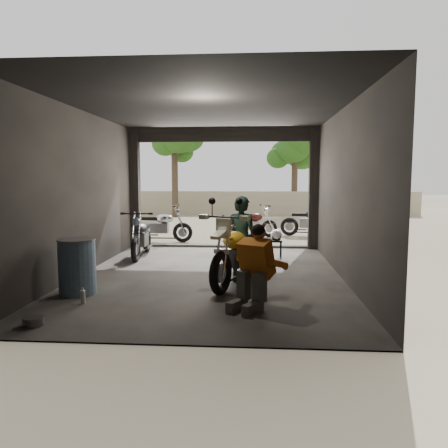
# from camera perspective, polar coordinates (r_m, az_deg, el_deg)

# --- Properties ---
(ground) EXTENTS (80.00, 80.00, 0.00)m
(ground) POSITION_cam_1_polar(r_m,az_deg,el_deg) (8.48, -1.87, -6.88)
(ground) COLOR #7A6D56
(ground) RESTS_ON ground
(garage) EXTENTS (7.00, 7.13, 3.20)m
(garage) POSITION_cam_1_polar(r_m,az_deg,el_deg) (8.83, -1.52, 2.03)
(garage) COLOR #2D2B28
(garage) RESTS_ON ground
(boundary_wall) EXTENTS (18.00, 0.30, 1.20)m
(boundary_wall) POSITION_cam_1_polar(r_m,az_deg,el_deg) (22.27, 1.94, 2.77)
(boundary_wall) COLOR gray
(boundary_wall) RESTS_ON ground
(tree_left) EXTENTS (2.20, 2.20, 5.60)m
(tree_left) POSITION_cam_1_polar(r_m,az_deg,el_deg) (21.17, -6.51, 11.73)
(tree_left) COLOR #382B1E
(tree_left) RESTS_ON ground
(tree_right) EXTENTS (2.20, 2.20, 5.00)m
(tree_right) POSITION_cam_1_polar(r_m,az_deg,el_deg) (22.36, 9.27, 10.29)
(tree_right) COLOR #382B1E
(tree_right) RESTS_ON ground
(main_bike) EXTENTS (1.39, 2.11, 1.30)m
(main_bike) POSITION_cam_1_polar(r_m,az_deg,el_deg) (7.72, 1.73, -3.24)
(main_bike) COLOR #E8E7C4
(main_bike) RESTS_ON ground
(left_bike) EXTENTS (0.77, 1.68, 1.11)m
(left_bike) POSITION_cam_1_polar(r_m,az_deg,el_deg) (10.58, -10.74, -1.32)
(left_bike) COLOR black
(left_bike) RESTS_ON ground
(outside_bike_a) EXTENTS (1.63, 0.68, 1.10)m
(outside_bike_a) POSITION_cam_1_polar(r_m,az_deg,el_deg) (12.95, -8.26, 0.06)
(outside_bike_a) COLOR black
(outside_bike_a) RESTS_ON ground
(outside_bike_b) EXTENTS (1.66, 1.24, 1.04)m
(outside_bike_b) POSITION_cam_1_polar(r_m,az_deg,el_deg) (13.72, 3.68, 0.31)
(outside_bike_b) COLOR #40120F
(outside_bike_b) RESTS_ON ground
(outside_bike_c) EXTENTS (1.71, 0.87, 1.11)m
(outside_bike_c) POSITION_cam_1_polar(r_m,az_deg,el_deg) (14.40, 11.16, 0.63)
(outside_bike_c) COLOR black
(outside_bike_c) RESTS_ON ground
(rider) EXTENTS (0.68, 0.57, 1.59)m
(rider) POSITION_cam_1_polar(r_m,az_deg,el_deg) (7.82, 2.32, -2.07)
(rider) COLOR #162D27
(rider) RESTS_ON ground
(mechanic) EXTENTS (0.93, 1.01, 1.19)m
(mechanic) POSITION_cam_1_polar(r_m,az_deg,el_deg) (6.31, 3.66, -5.91)
(mechanic) COLOR orange
(mechanic) RESTS_ON ground
(stool) EXTENTS (0.32, 0.32, 0.45)m
(stool) POSITION_cam_1_polar(r_m,az_deg,el_deg) (10.29, 6.69, -2.48)
(stool) COLOR black
(stool) RESTS_ON ground
(helmet) EXTENTS (0.32, 0.33, 0.25)m
(helmet) POSITION_cam_1_polar(r_m,az_deg,el_deg) (10.22, 6.85, -1.41)
(helmet) COLOR white
(helmet) RESTS_ON stool
(oil_drum) EXTENTS (0.74, 0.74, 0.91)m
(oil_drum) POSITION_cam_1_polar(r_m,az_deg,el_deg) (7.48, -18.63, -5.40)
(oil_drum) COLOR #425A6F
(oil_drum) RESTS_ON ground
(sign_post) EXTENTS (0.87, 0.08, 2.61)m
(sign_post) POSITION_cam_1_polar(r_m,az_deg,el_deg) (11.03, 17.14, 5.21)
(sign_post) COLOR black
(sign_post) RESTS_ON ground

